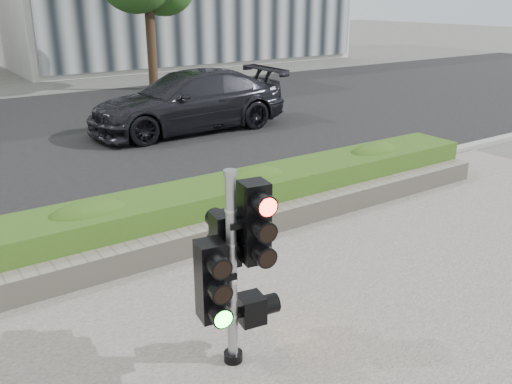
% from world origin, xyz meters
% --- Properties ---
extents(ground, '(120.00, 120.00, 0.00)m').
position_xyz_m(ground, '(0.00, 0.00, 0.00)').
color(ground, '#51514C').
rests_on(ground, ground).
extents(road, '(60.00, 13.00, 0.02)m').
position_xyz_m(road, '(0.00, 10.00, 0.01)').
color(road, black).
rests_on(road, ground).
extents(curb, '(60.00, 0.25, 0.12)m').
position_xyz_m(curb, '(0.00, 3.15, 0.06)').
color(curb, gray).
rests_on(curb, ground).
extents(stone_wall, '(12.00, 0.32, 0.34)m').
position_xyz_m(stone_wall, '(0.00, 1.90, 0.20)').
color(stone_wall, gray).
rests_on(stone_wall, sidewalk).
extents(hedge, '(12.00, 1.00, 0.68)m').
position_xyz_m(hedge, '(0.00, 2.55, 0.37)').
color(hedge, olive).
rests_on(hedge, sidewalk).
extents(traffic_signal, '(0.71, 0.55, 1.98)m').
position_xyz_m(traffic_signal, '(-0.77, -0.45, 1.12)').
color(traffic_signal, black).
rests_on(traffic_signal, sidewalk).
extents(car_dark, '(5.38, 2.19, 1.56)m').
position_xyz_m(car_dark, '(3.45, 8.61, 0.80)').
color(car_dark, black).
rests_on(car_dark, road).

